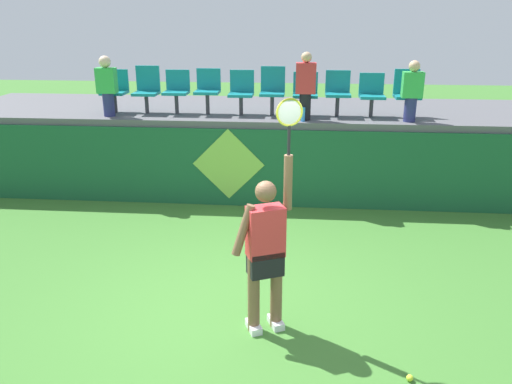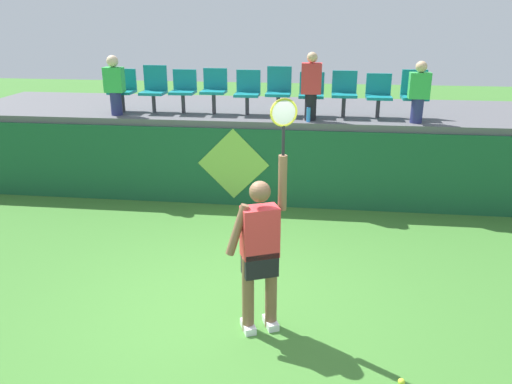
% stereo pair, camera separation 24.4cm
% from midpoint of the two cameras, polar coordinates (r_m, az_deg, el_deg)
% --- Properties ---
extents(ground_plane, '(40.00, 40.00, 0.00)m').
position_cam_midpoint_polar(ground_plane, '(6.22, -2.48, -12.90)').
color(ground_plane, '#3D752D').
extents(court_back_wall, '(11.78, 0.20, 1.40)m').
position_cam_midpoint_polar(court_back_wall, '(9.14, 1.11, 2.76)').
color(court_back_wall, '#195633').
rests_on(court_back_wall, ground_plane).
extents(spectator_platform, '(11.78, 2.78, 0.12)m').
position_cam_midpoint_polar(spectator_platform, '(10.26, 1.94, 8.97)').
color(spectator_platform, '#56565B').
rests_on(spectator_platform, court_back_wall).
extents(tennis_player, '(0.71, 0.39, 2.53)m').
position_cam_midpoint_polar(tennis_player, '(5.43, 1.77, -6.27)').
color(tennis_player, white).
rests_on(tennis_player, ground_plane).
extents(tennis_ball, '(0.07, 0.07, 0.07)m').
position_cam_midpoint_polar(tennis_ball, '(5.37, 17.13, -19.44)').
color(tennis_ball, '#D1E533').
rests_on(tennis_ball, ground_plane).
extents(water_bottle, '(0.07, 0.07, 0.25)m').
position_cam_midpoint_polar(water_bottle, '(8.95, 6.61, 8.48)').
color(water_bottle, '#338CE5').
rests_on(water_bottle, spectator_platform).
extents(stadium_chair_0, '(0.44, 0.42, 0.77)m').
position_cam_midpoint_polar(stadium_chair_0, '(10.11, -13.80, 11.10)').
color(stadium_chair_0, '#38383D').
rests_on(stadium_chair_0, spectator_platform).
extents(stadium_chair_1, '(0.44, 0.42, 0.85)m').
position_cam_midpoint_polar(stadium_chair_1, '(9.92, -10.49, 11.31)').
color(stadium_chair_1, '#38383D').
rests_on(stadium_chair_1, spectator_platform).
extents(stadium_chair_2, '(0.44, 0.42, 0.78)m').
position_cam_midpoint_polar(stadium_chair_2, '(9.76, -7.29, 11.27)').
color(stadium_chair_2, '#38383D').
rests_on(stadium_chair_2, spectator_platform).
extents(stadium_chair_3, '(0.44, 0.42, 0.81)m').
position_cam_midpoint_polar(stadium_chair_3, '(9.64, -3.90, 11.39)').
color(stadium_chair_3, '#38383D').
rests_on(stadium_chair_3, spectator_platform).
extents(stadium_chair_4, '(0.44, 0.42, 0.79)m').
position_cam_midpoint_polar(stadium_chair_4, '(9.55, -0.18, 11.19)').
color(stadium_chair_4, '#38383D').
rests_on(stadium_chair_4, spectator_platform).
extents(stadium_chair_5, '(0.44, 0.42, 0.85)m').
position_cam_midpoint_polar(stadium_chair_5, '(9.49, 3.28, 11.33)').
color(stadium_chair_5, '#38383D').
rests_on(stadium_chair_5, spectator_platform).
extents(stadium_chair_6, '(0.44, 0.42, 0.76)m').
position_cam_midpoint_polar(stadium_chair_6, '(9.47, 6.91, 10.94)').
color(stadium_chair_6, '#38383D').
rests_on(stadium_chair_6, spectator_platform).
extents(stadium_chair_7, '(0.44, 0.42, 0.80)m').
position_cam_midpoint_polar(stadium_chair_7, '(9.48, 10.48, 10.91)').
color(stadium_chair_7, '#38383D').
rests_on(stadium_chair_7, spectator_platform).
extents(stadium_chair_8, '(0.44, 0.42, 0.75)m').
position_cam_midpoint_polar(stadium_chair_8, '(9.54, 14.13, 10.53)').
color(stadium_chair_8, '#38383D').
rests_on(stadium_chair_8, spectator_platform).
extents(stadium_chair_9, '(0.44, 0.42, 0.83)m').
position_cam_midpoint_polar(stadium_chair_9, '(9.63, 17.80, 10.45)').
color(stadium_chair_9, '#38383D').
rests_on(stadium_chair_9, spectator_platform).
extents(spectator_0, '(0.34, 0.20, 1.03)m').
position_cam_midpoint_polar(spectator_0, '(9.20, 18.31, 10.53)').
color(spectator_0, navy).
rests_on(spectator_0, spectator_platform).
extents(spectator_1, '(0.34, 0.21, 1.06)m').
position_cam_midpoint_polar(spectator_1, '(9.73, -14.69, 11.47)').
color(spectator_1, navy).
rests_on(spectator_1, spectator_platform).
extents(spectator_2, '(0.34, 0.20, 1.15)m').
position_cam_midpoint_polar(spectator_2, '(9.02, 6.92, 11.62)').
color(spectator_2, black).
rests_on(spectator_2, spectator_platform).
extents(wall_signage_mount, '(1.27, 0.01, 1.40)m').
position_cam_midpoint_polar(wall_signage_mount, '(9.32, -1.70, -1.43)').
color(wall_signage_mount, '#195633').
rests_on(wall_signage_mount, ground_plane).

